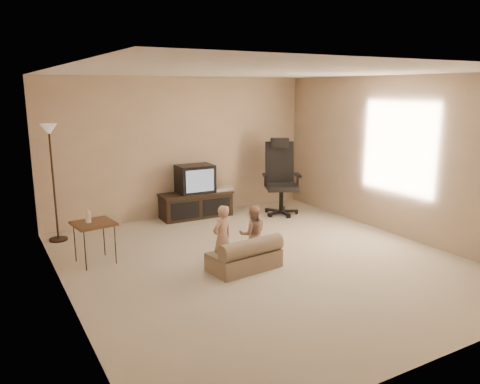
% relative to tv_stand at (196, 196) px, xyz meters
% --- Properties ---
extents(floor, '(5.50, 5.50, 0.00)m').
position_rel_tv_stand_xyz_m(floor, '(-0.16, -2.49, -0.40)').
color(floor, '#C0B098').
rests_on(floor, ground).
extents(room_shell, '(5.50, 5.50, 5.50)m').
position_rel_tv_stand_xyz_m(room_shell, '(-0.16, -2.49, 1.12)').
color(room_shell, silver).
rests_on(room_shell, floor).
extents(tv_stand, '(1.35, 0.53, 0.96)m').
position_rel_tv_stand_xyz_m(tv_stand, '(0.00, 0.00, 0.00)').
color(tv_stand, black).
rests_on(tv_stand, floor).
extents(office_chair, '(0.85, 0.87, 1.40)m').
position_rel_tv_stand_xyz_m(office_chair, '(1.47, -0.55, 0.10)').
color(office_chair, black).
rests_on(office_chair, floor).
extents(side_table, '(0.57, 0.57, 0.76)m').
position_rel_tv_stand_xyz_m(side_table, '(-2.14, -1.43, 0.15)').
color(side_table, brown).
rests_on(side_table, floor).
extents(floor_lamp, '(0.28, 0.28, 1.79)m').
position_rel_tv_stand_xyz_m(floor_lamp, '(-2.42, -0.18, 0.91)').
color(floor_lamp, black).
rests_on(floor_lamp, floor).
extents(child_sofa, '(0.96, 0.61, 0.45)m').
position_rel_tv_stand_xyz_m(child_sofa, '(-0.50, -2.65, -0.22)').
color(child_sofa, gray).
rests_on(child_sofa, floor).
extents(toddler_left, '(0.37, 0.32, 0.86)m').
position_rel_tv_stand_xyz_m(toddler_left, '(-0.77, -2.50, 0.03)').
color(toddler_left, '#E0AB8C').
rests_on(toddler_left, floor).
extents(toddler_right, '(0.43, 0.32, 0.79)m').
position_rel_tv_stand_xyz_m(toddler_right, '(-0.28, -2.45, -0.00)').
color(toddler_right, '#E0AB8C').
rests_on(toddler_right, floor).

